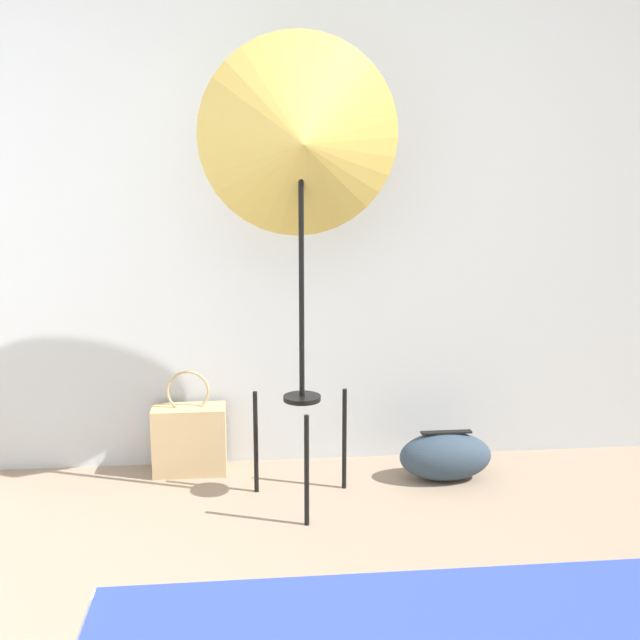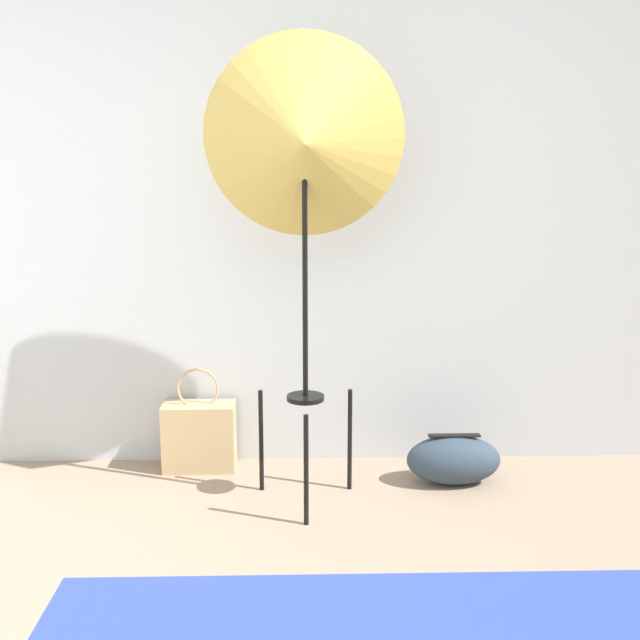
{
  "view_description": "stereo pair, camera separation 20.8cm",
  "coord_description": "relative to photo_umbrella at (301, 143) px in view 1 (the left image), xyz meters",
  "views": [
    {
      "loc": [
        -0.21,
        -1.37,
        1.39
      ],
      "look_at": [
        0.07,
        1.43,
        0.83
      ],
      "focal_mm": 42.0,
      "sensor_mm": 36.0,
      "label": 1
    },
    {
      "loc": [
        0.0,
        -1.39,
        1.39
      ],
      "look_at": [
        0.07,
        1.43,
        0.83
      ],
      "focal_mm": 42.0,
      "sensor_mm": 36.0,
      "label": 2
    }
  ],
  "objects": [
    {
      "name": "wall_back",
      "position": [
        -0.02,
        0.5,
        -0.2
      ],
      "size": [
        8.0,
        0.05,
        2.6
      ],
      "color": "#B7BCC1",
      "rests_on": "ground_plane"
    },
    {
      "name": "tote_bag",
      "position": [
        -0.5,
        0.36,
        -1.34
      ],
      "size": [
        0.34,
        0.16,
        0.5
      ],
      "color": "tan",
      "rests_on": "ground_plane"
    },
    {
      "name": "duffel_bag",
      "position": [
        0.67,
        0.16,
        -1.39
      ],
      "size": [
        0.43,
        0.22,
        0.23
      ],
      "color": "#2D3D4C",
      "rests_on": "ground_plane"
    },
    {
      "name": "photo_umbrella",
      "position": [
        0.0,
        0.0,
        0.0
      ],
      "size": [
        0.82,
        0.42,
        1.94
      ],
      "color": "black",
      "rests_on": "ground_plane"
    }
  ]
}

